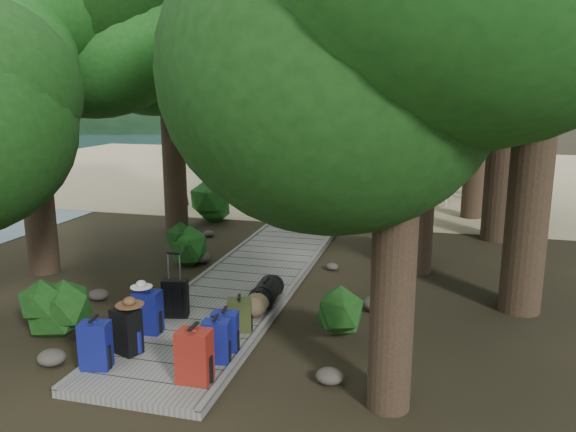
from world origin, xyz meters
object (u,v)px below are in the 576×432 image
(backpack_left_c, at_px, (148,309))
(lone_suitcase_on_sand, at_px, (337,197))
(backpack_left_d, at_px, (173,293))
(backpack_left_a, at_px, (95,343))
(suitcase_on_boardwalk, at_px, (175,298))
(kayak, at_px, (249,187))
(backpack_left_b, at_px, (126,329))
(backpack_right_b, at_px, (216,339))
(backpack_right_d, at_px, (239,313))
(duffel_right_khaki, at_px, (259,301))
(backpack_right_a, at_px, (194,353))
(sun_lounger, at_px, (439,194))
(duffel_right_black, at_px, (267,292))
(backpack_right_c, at_px, (225,329))

(backpack_left_c, height_order, lone_suitcase_on_sand, backpack_left_c)
(backpack_left_d, bearing_deg, backpack_left_c, -84.59)
(backpack_left_a, height_order, suitcase_on_boardwalk, backpack_left_a)
(kayak, bearing_deg, backpack_left_b, -76.92)
(backpack_right_b, bearing_deg, backpack_left_d, 120.79)
(backpack_left_b, height_order, backpack_right_b, backpack_left_b)
(kayak, bearing_deg, backpack_right_d, -70.49)
(backpack_left_b, bearing_deg, duffel_right_khaki, 75.71)
(backpack_left_d, height_order, backpack_right_a, backpack_right_a)
(backpack_left_c, bearing_deg, backpack_right_d, 15.79)
(backpack_left_b, bearing_deg, suitcase_on_boardwalk, 106.91)
(backpack_right_b, xyz_separation_m, sun_lounger, (2.95, 13.05, -0.11))
(backpack_left_b, distance_m, duffel_right_khaki, 2.37)
(backpack_right_a, distance_m, suitcase_on_boardwalk, 2.23)
(duffel_right_black, xyz_separation_m, suitcase_on_boardwalk, (-1.28, -0.93, 0.11))
(backpack_left_c, height_order, duffel_right_khaki, backpack_left_c)
(backpack_right_d, relative_size, kayak, 0.17)
(backpack_left_b, relative_size, backpack_right_c, 1.15)
(backpack_right_b, height_order, duffel_right_khaki, backpack_right_b)
(backpack_left_b, height_order, duffel_right_khaki, backpack_left_b)
(suitcase_on_boardwalk, distance_m, kayak, 12.66)
(backpack_right_b, relative_size, lone_suitcase_on_sand, 1.07)
(lone_suitcase_on_sand, relative_size, kayak, 0.19)
(backpack_right_b, height_order, backpack_right_d, backpack_right_b)
(backpack_right_c, relative_size, duffel_right_khaki, 1.13)
(backpack_left_b, height_order, backpack_left_c, backpack_left_c)
(backpack_right_b, bearing_deg, duffel_right_khaki, 79.41)
(backpack_right_b, xyz_separation_m, backpack_right_d, (-0.04, 1.05, -0.05))
(backpack_right_c, bearing_deg, backpack_right_a, -102.68)
(backpack_right_c, xyz_separation_m, sun_lounger, (2.96, 12.68, -0.10))
(backpack_left_b, relative_size, backpack_right_a, 0.94)
(backpack_right_c, bearing_deg, backpack_left_d, 127.73)
(backpack_left_d, relative_size, suitcase_on_boardwalk, 0.76)
(backpack_left_a, bearing_deg, sun_lounger, 60.57)
(backpack_right_c, bearing_deg, kayak, 97.35)
(backpack_left_a, xyz_separation_m, kayak, (-2.63, 14.23, -0.30))
(kayak, bearing_deg, backpack_left_d, -75.95)
(suitcase_on_boardwalk, bearing_deg, backpack_left_c, -114.23)
(backpack_right_c, xyz_separation_m, kayak, (-4.09, 13.27, -0.25))
(backpack_right_a, relative_size, backpack_right_d, 1.37)
(backpack_right_b, relative_size, suitcase_on_boardwalk, 1.02)
(backpack_right_a, xyz_separation_m, backpack_right_b, (0.06, 0.58, -0.06))
(duffel_right_khaki, distance_m, duffel_right_black, 0.36)
(backpack_left_d, distance_m, suitcase_on_boardwalk, 0.47)
(backpack_right_c, xyz_separation_m, duffel_right_khaki, (0.03, 1.51, -0.13))
(lone_suitcase_on_sand, bearing_deg, kayak, 153.03)
(backpack_right_a, bearing_deg, backpack_right_d, 87.23)
(backpack_left_b, height_order, kayak, backpack_left_b)
(backpack_left_a, distance_m, backpack_left_d, 2.30)
(sun_lounger, bearing_deg, duffel_right_khaki, -89.68)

